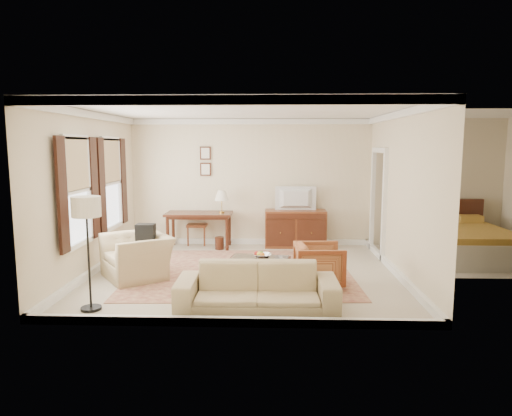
# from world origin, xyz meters

# --- Properties ---
(room_shell) EXTENTS (5.51, 5.01, 2.91)m
(room_shell) POSITION_xyz_m (0.00, 0.00, 2.47)
(room_shell) COLOR beige
(room_shell) RESTS_ON ground
(annex_bedroom) EXTENTS (3.00, 2.70, 2.90)m
(annex_bedroom) POSITION_xyz_m (4.49, 1.15, 0.34)
(annex_bedroom) COLOR beige
(annex_bedroom) RESTS_ON ground
(window_front) EXTENTS (0.12, 1.56, 1.80)m
(window_front) POSITION_xyz_m (-2.70, -0.70, 1.55)
(window_front) COLOR #CCB284
(window_front) RESTS_ON room_shell
(window_rear) EXTENTS (0.12, 1.56, 1.80)m
(window_rear) POSITION_xyz_m (-2.70, 0.90, 1.55)
(window_rear) COLOR #CCB284
(window_rear) RESTS_ON room_shell
(doorway) EXTENTS (0.10, 1.12, 2.25)m
(doorway) POSITION_xyz_m (2.71, 1.50, 1.08)
(doorway) COLOR white
(doorway) RESTS_ON room_shell
(rug) EXTENTS (4.07, 3.54, 0.01)m
(rug) POSITION_xyz_m (-0.07, 0.06, 0.01)
(rug) COLOR maroon
(rug) RESTS_ON room_shell
(writing_desk) EXTENTS (1.47, 0.73, 0.80)m
(writing_desk) POSITION_xyz_m (-1.14, 2.03, 0.69)
(writing_desk) COLOR #411E12
(writing_desk) RESTS_ON room_shell
(desk_chair) EXTENTS (0.52, 0.52, 1.05)m
(desk_chair) POSITION_xyz_m (-1.24, 2.38, 0.53)
(desk_chair) COLOR brown
(desk_chair) RESTS_ON room_shell
(desk_lamp) EXTENTS (0.32, 0.32, 0.50)m
(desk_lamp) POSITION_xyz_m (-0.63, 2.03, 1.05)
(desk_lamp) COLOR silver
(desk_lamp) RESTS_ON writing_desk
(framed_prints) EXTENTS (0.25, 0.04, 0.68)m
(framed_prints) POSITION_xyz_m (-1.04, 2.47, 1.94)
(framed_prints) COLOR #411E12
(framed_prints) RESTS_ON room_shell
(sideboard) EXTENTS (1.37, 0.53, 0.84)m
(sideboard) POSITION_xyz_m (1.03, 2.21, 0.42)
(sideboard) COLOR brown
(sideboard) RESTS_ON room_shell
(tv) EXTENTS (0.88, 0.51, 0.12)m
(tv) POSITION_xyz_m (1.03, 2.19, 1.28)
(tv) COLOR black
(tv) RESTS_ON sideboard
(coffee_table) EXTENTS (1.08, 0.72, 0.43)m
(coffee_table) POSITION_xyz_m (0.29, -0.57, 0.32)
(coffee_table) COLOR #411E12
(coffee_table) RESTS_ON room_shell
(fruit_bowl) EXTENTS (0.42, 0.42, 0.10)m
(fruit_bowl) POSITION_xyz_m (0.34, -0.59, 0.48)
(fruit_bowl) COLOR silver
(fruit_bowl) RESTS_ON coffee_table
(book_a) EXTENTS (0.28, 0.06, 0.38)m
(book_a) POSITION_xyz_m (0.18, -0.53, 0.17)
(book_a) COLOR brown
(book_a) RESTS_ON coffee_table
(book_b) EXTENTS (0.27, 0.13, 0.38)m
(book_b) POSITION_xyz_m (0.53, -0.60, 0.16)
(book_b) COLOR brown
(book_b) RESTS_ON coffee_table
(striped_armchair) EXTENTS (0.75, 0.80, 0.78)m
(striped_armchair) POSITION_xyz_m (1.27, -0.74, 0.39)
(striped_armchair) COLOR brown
(striped_armchair) RESTS_ON room_shell
(club_armchair) EXTENTS (1.28, 1.37, 1.01)m
(club_armchair) POSITION_xyz_m (-1.85, -0.34, 0.50)
(club_armchair) COLOR #C3B483
(club_armchair) RESTS_ON room_shell
(backpack) EXTENTS (0.31, 0.38, 0.40)m
(backpack) POSITION_xyz_m (-1.72, -0.22, 0.75)
(backpack) COLOR black
(backpack) RESTS_ON club_armchair
(sofa) EXTENTS (2.24, 0.68, 0.87)m
(sofa) POSITION_xyz_m (0.29, -1.89, 0.44)
(sofa) COLOR #C3B483
(sofa) RESTS_ON room_shell
(floor_lamp) EXTENTS (0.40, 0.40, 1.60)m
(floor_lamp) POSITION_xyz_m (-2.04, -1.94, 1.35)
(floor_lamp) COLOR black
(floor_lamp) RESTS_ON room_shell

